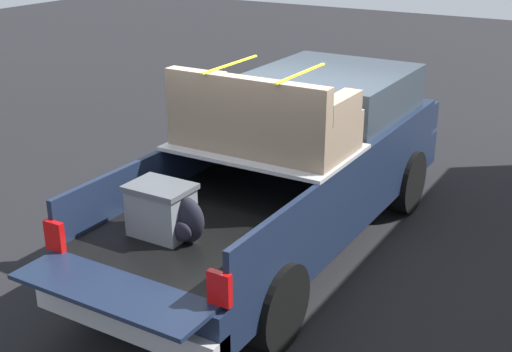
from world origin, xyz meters
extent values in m
plane|color=black|center=(0.00, 0.00, 0.00)|extent=(40.00, 40.00, 0.00)
cube|color=#162138|center=(0.00, 0.00, 0.62)|extent=(5.50, 1.92, 0.46)
cube|color=black|center=(-1.20, 0.00, 0.87)|extent=(2.80, 1.80, 0.04)
cube|color=#162138|center=(-1.20, 0.93, 1.10)|extent=(2.80, 0.06, 0.50)
cube|color=#162138|center=(-1.20, -0.93, 1.10)|extent=(2.80, 0.06, 0.50)
cube|color=#162138|center=(0.17, 0.00, 1.10)|extent=(0.06, 1.80, 0.50)
cube|color=#162138|center=(-2.88, 0.00, 0.87)|extent=(0.55, 1.80, 0.04)
cube|color=#B2B2B7|center=(-0.43, 0.00, 1.37)|extent=(1.25, 1.92, 0.04)
cube|color=#162138|center=(1.35, 0.00, 1.10)|extent=(2.30, 1.92, 0.50)
cube|color=#2D3842|center=(1.25, 0.00, 1.62)|extent=(1.94, 1.76, 0.53)
cube|color=#162138|center=(2.70, 0.00, 1.04)|extent=(0.40, 1.82, 0.38)
cube|color=#B2B2B7|center=(-2.72, 0.00, 0.51)|extent=(0.24, 1.92, 0.24)
cube|color=red|center=(-2.62, 0.88, 1.03)|extent=(0.06, 0.20, 0.28)
cube|color=red|center=(-2.62, -0.88, 1.03)|extent=(0.06, 0.20, 0.28)
cylinder|color=black|center=(1.75, 0.88, 0.41)|extent=(0.83, 0.30, 0.83)
cylinder|color=black|center=(1.75, -0.88, 0.41)|extent=(0.83, 0.30, 0.83)
cylinder|color=black|center=(-1.75, 0.88, 0.41)|extent=(0.83, 0.30, 0.83)
cylinder|color=black|center=(-1.75, -0.88, 0.41)|extent=(0.83, 0.30, 0.83)
cube|color=slate|center=(-1.88, 0.26, 1.11)|extent=(0.40, 0.55, 0.45)
cube|color=#505359|center=(-1.88, 0.26, 1.36)|extent=(0.44, 0.59, 0.05)
ellipsoid|color=black|center=(-1.88, -0.03, 1.11)|extent=(0.20, 0.38, 0.44)
ellipsoid|color=black|center=(-1.99, -0.03, 1.05)|extent=(0.09, 0.26, 0.20)
cube|color=#84705B|center=(-0.43, 0.00, 1.60)|extent=(0.94, 1.85, 0.42)
cube|color=#84705B|center=(-0.82, 0.00, 2.01)|extent=(0.16, 1.85, 0.40)
cube|color=#84705B|center=(-0.38, 0.82, 1.92)|extent=(0.70, 0.20, 0.22)
cube|color=#84705B|center=(-0.38, -0.82, 1.92)|extent=(0.70, 0.20, 0.22)
cube|color=yellow|center=(-0.43, 0.42, 2.22)|extent=(1.04, 0.03, 0.02)
cube|color=yellow|center=(-0.43, -0.42, 2.22)|extent=(1.04, 0.03, 0.02)
camera|label=1|loc=(-6.36, -3.44, 3.72)|focal=47.66mm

